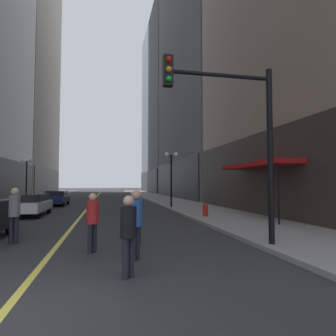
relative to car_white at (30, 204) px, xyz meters
name	(u,v)px	position (x,y,z in m)	size (l,w,h in m)	color
ground_plane	(95,199)	(3.06, 20.32, -0.72)	(200.00, 200.00, 0.00)	#2D2D30
sidewalk_left	(28,199)	(-5.19, 20.32, -0.64)	(4.50, 78.00, 0.15)	gray
sidewalk_right	(157,197)	(11.31, 20.32, -0.64)	(4.50, 78.00, 0.15)	gray
lane_centre_stripe	(95,199)	(3.06, 20.32, -0.72)	(0.16, 70.00, 0.01)	#E5D64C
building_left_far	(22,50)	(-13.14, 45.32, 29.17)	(11.59, 26.00, 59.97)	#B7AD99
building_right_far	(180,107)	(20.86, 45.32, 18.94)	(14.80, 26.00, 39.46)	#4C515B
storefront_awning_right	(258,165)	(12.76, -4.48, 2.27)	(1.60, 6.39, 3.12)	#B21414
car_white	(30,204)	(0.00, 0.00, 0.00)	(1.84, 4.40, 1.32)	silver
car_navy	(57,197)	(0.11, 8.72, 0.00)	(1.82, 4.79, 1.32)	#141E4C
pedestrian_in_blue_hoodie	(135,219)	(5.31, -11.67, 0.33)	(0.48, 0.48, 1.79)	black
pedestrian_in_grey_suit	(14,211)	(1.62, -8.81, 0.35)	(0.38, 0.38, 1.82)	black
pedestrian_in_red_jacket	(92,218)	(4.19, -10.59, 0.26)	(0.48, 0.48, 1.69)	black
pedestrian_in_black_coat	(128,230)	(5.03, -13.04, 0.28)	(0.48, 0.48, 1.71)	black
pedestrian_with_orange_bag	(138,213)	(5.61, -9.59, 0.29)	(0.36, 0.36, 1.72)	black
traffic_light_near_right	(238,124)	(8.41, -11.19, 3.02)	(3.43, 0.35, 5.65)	black
street_lamp_left_far	(27,171)	(-3.34, 12.21, 2.54)	(1.06, 0.36, 4.43)	black
street_lamp_right_mid	(171,167)	(9.46, 2.89, 2.54)	(1.06, 0.36, 4.43)	black
fire_hydrant_right	(205,212)	(9.96, -3.68, -0.32)	(0.28, 0.28, 0.80)	red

